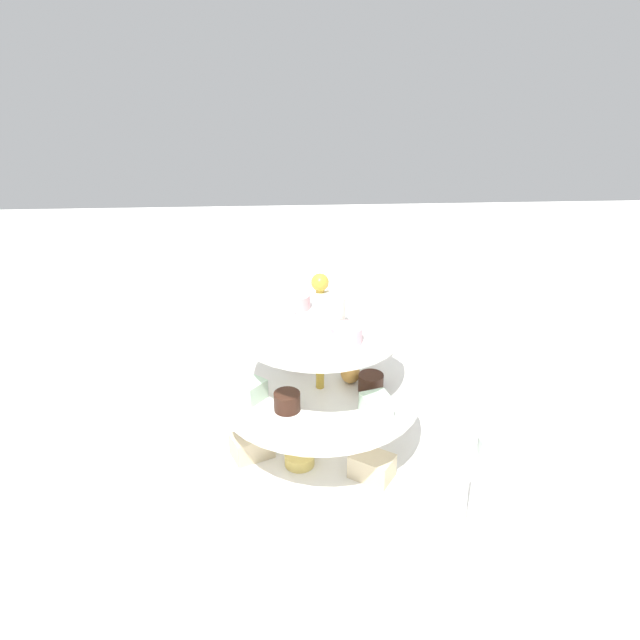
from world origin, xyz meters
name	(u,v)px	position (x,y,z in m)	size (l,w,h in m)	color
ground_plane	(320,451)	(0.00, 0.00, 0.00)	(2.40, 2.40, 0.00)	white
tiered_serving_stand	(320,403)	(0.00, 0.00, 0.07)	(0.30, 0.30, 0.24)	white
water_glass_tall_right	(506,491)	(0.16, 0.18, 0.07)	(0.07, 0.07, 0.13)	silver
water_glass_short_left	(292,337)	(-0.24, -0.03, 0.04)	(0.06, 0.06, 0.08)	silver
teacup_with_saucer	(374,346)	(-0.23, 0.10, 0.02)	(0.09, 0.09, 0.05)	white
butter_knife_left	(163,625)	(0.24, -0.16, 0.00)	(0.17, 0.01, 0.00)	silver
butter_knife_right	(502,399)	(-0.10, 0.27, 0.00)	(0.17, 0.01, 0.00)	silver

